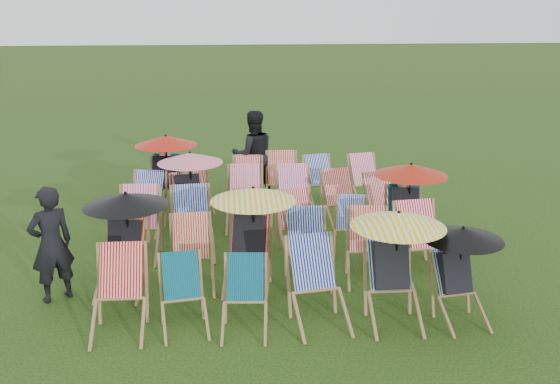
{
  "coord_description": "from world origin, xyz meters",
  "views": [
    {
      "loc": [
        -0.68,
        -8.98,
        3.76
      ],
      "look_at": [
        0.14,
        0.34,
        0.9
      ],
      "focal_mm": 40.0,
      "sensor_mm": 36.0,
      "label": 1
    }
  ],
  "objects": [
    {
      "name": "deckchair_19",
      "position": [
        -1.32,
        1.26,
        0.7
      ],
      "size": [
        1.11,
        1.21,
        1.32
      ],
      "rotation": [
        0.0,
        0.0,
        0.19
      ],
      "color": "olive",
      "rests_on": "ground"
    },
    {
      "name": "person_rear",
      "position": [
        -0.16,
        2.96,
        0.88
      ],
      "size": [
        0.94,
        0.78,
        1.75
      ],
      "primitive_type": "imported",
      "rotation": [
        0.0,
        0.0,
        3.28
      ],
      "color": "black",
      "rests_on": "ground"
    },
    {
      "name": "deckchair_12",
      "position": [
        -2.06,
        0.09,
        0.52
      ],
      "size": [
        0.71,
        0.97,
        1.03
      ],
      "rotation": [
        0.0,
        0.0,
        -0.03
      ],
      "color": "olive",
      "rests_on": "ground"
    },
    {
      "name": "deckchair_14",
      "position": [
        -0.35,
        0.09,
        0.41
      ],
      "size": [
        0.57,
        0.78,
        0.83
      ],
      "rotation": [
        0.0,
        0.0,
        0.03
      ],
      "color": "olive",
      "rests_on": "ground"
    },
    {
      "name": "deckchair_28",
      "position": [
        1.14,
        2.38,
        0.46
      ],
      "size": [
        0.75,
        0.93,
        0.91
      ],
      "rotation": [
        0.0,
        0.0,
        0.19
      ],
      "color": "olive",
      "rests_on": "ground"
    },
    {
      "name": "deckchair_10",
      "position": [
        1.26,
        -1.04,
        0.48
      ],
      "size": [
        0.75,
        0.96,
        0.96
      ],
      "rotation": [
        0.0,
        0.0,
        -0.13
      ],
      "color": "olive",
      "rests_on": "ground"
    },
    {
      "name": "deckchair_21",
      "position": [
        0.49,
        1.27,
        0.5
      ],
      "size": [
        0.67,
        0.94,
        1.01
      ],
      "rotation": [
        0.0,
        0.0,
        -0.01
      ],
      "color": "olive",
      "rests_on": "ground"
    },
    {
      "name": "deckchair_7",
      "position": [
        -1.19,
        -1.05,
        0.47
      ],
      "size": [
        0.67,
        0.9,
        0.94
      ],
      "rotation": [
        0.0,
        0.0,
        0.06
      ],
      "color": "olive",
      "rests_on": "ground"
    },
    {
      "name": "deckchair_16",
      "position": [
        1.21,
        -0.02,
        0.42
      ],
      "size": [
        0.68,
        0.85,
        0.83
      ],
      "rotation": [
        0.0,
        0.0,
        -0.18
      ],
      "color": "olive",
      "rests_on": "ground"
    },
    {
      "name": "deckchair_17",
      "position": [
        2.11,
        0.05,
        0.71
      ],
      "size": [
        1.14,
        1.21,
        1.35
      ],
      "rotation": [
        0.0,
        0.0,
        -0.15
      ],
      "color": "olive",
      "rests_on": "ground"
    },
    {
      "name": "person_left",
      "position": [
        -2.96,
        -1.29,
        0.78
      ],
      "size": [
        0.68,
        0.63,
        1.55
      ],
      "primitive_type": "imported",
      "rotation": [
        0.0,
        0.0,
        3.74
      ],
      "color": "black",
      "rests_on": "ground"
    },
    {
      "name": "deckchair_23",
      "position": [
        2.03,
        1.17,
        0.43
      ],
      "size": [
        0.69,
        0.87,
        0.86
      ],
      "rotation": [
        0.0,
        0.0,
        0.16
      ],
      "color": "olive",
      "rests_on": "ground"
    },
    {
      "name": "deckchair_29",
      "position": [
        2.01,
        2.3,
        0.47
      ],
      "size": [
        0.76,
        0.95,
        0.93
      ],
      "rotation": [
        0.0,
        0.0,
        0.17
      ],
      "color": "olive",
      "rests_on": "ground"
    },
    {
      "name": "deckchair_24",
      "position": [
        -1.86,
        2.43,
        0.73
      ],
      "size": [
        1.16,
        1.23,
        1.38
      ],
      "rotation": [
        0.0,
        0.0,
        -0.11
      ],
      "color": "olive",
      "rests_on": "ground"
    },
    {
      "name": "deckchair_3",
      "position": [
        0.38,
        -2.22,
        0.5
      ],
      "size": [
        0.79,
        1.01,
        1.0
      ],
      "rotation": [
        0.0,
        0.0,
        0.15
      ],
      "color": "olive",
      "rests_on": "ground"
    },
    {
      "name": "deckchair_26",
      "position": [
        -0.33,
        2.3,
        0.47
      ],
      "size": [
        0.75,
        0.95,
        0.94
      ],
      "rotation": [
        0.0,
        0.0,
        -0.15
      ],
      "color": "olive",
      "rests_on": "ground"
    },
    {
      "name": "deckchair_0",
      "position": [
        -1.98,
        -2.21,
        0.49
      ],
      "size": [
        0.65,
        0.9,
        0.97
      ],
      "rotation": [
        0.0,
        0.0,
        -0.01
      ],
      "color": "olive",
      "rests_on": "ground"
    },
    {
      "name": "ground",
      "position": [
        0.0,
        0.0,
        0.0
      ],
      "size": [
        100.0,
        100.0,
        0.0
      ],
      "primitive_type": "plane",
      "color": "black",
      "rests_on": "ground"
    },
    {
      "name": "deckchair_6",
      "position": [
        -2.08,
        -1.08,
        0.71
      ],
      "size": [
        1.13,
        1.2,
        1.34
      ],
      "rotation": [
        0.0,
        0.0,
        -0.14
      ],
      "color": "olive",
      "rests_on": "ground"
    },
    {
      "name": "deckchair_22",
      "position": [
        1.31,
        1.14,
        0.47
      ],
      "size": [
        0.77,
        0.97,
        0.94
      ],
      "rotation": [
        0.0,
        0.0,
        0.19
      ],
      "color": "olive",
      "rests_on": "ground"
    },
    {
      "name": "deckchair_20",
      "position": [
        -0.39,
        1.26,
        0.51
      ],
      "size": [
        0.74,
        0.98,
        1.02
      ],
      "rotation": [
        0.0,
        0.0,
        -0.07
      ],
      "color": "olive",
      "rests_on": "ground"
    },
    {
      "name": "deckchair_11",
      "position": [
        2.04,
        -1.07,
        0.51
      ],
      "size": [
        0.77,
        1.01,
        1.03
      ],
      "rotation": [
        0.0,
        0.0,
        0.1
      ],
      "color": "olive",
      "rests_on": "ground"
    },
    {
      "name": "deckchair_25",
      "position": [
        -1.24,
        2.26,
        0.42
      ],
      "size": [
        0.7,
        0.87,
        0.84
      ],
      "rotation": [
        0.0,
        0.0,
        0.2
      ],
      "color": "olive",
      "rests_on": "ground"
    },
    {
      "name": "deckchair_9",
      "position": [
        0.41,
        -1.03,
        0.49
      ],
      "size": [
        0.66,
        0.91,
        0.97
      ],
      "rotation": [
        0.0,
        0.0,
        -0.02
      ],
      "color": "olive",
      "rests_on": "ground"
    },
    {
      "name": "deckchair_15",
      "position": [
        0.4,
        0.04,
        0.46
      ],
      "size": [
        0.75,
        0.94,
        0.93
      ],
      "rotation": [
        0.0,
        0.0,
        0.17
      ],
      "color": "olive",
      "rests_on": "ground"
    },
    {
      "name": "deckchair_27",
      "position": [
        0.37,
        2.4,
        0.49
      ],
      "size": [
        0.7,
        0.94,
        0.99
      ],
      "rotation": [
        0.0,
        0.0,
        -0.05
      ],
      "color": "olive",
      "rests_on": "ground"
    },
    {
      "name": "deckchair_8",
      "position": [
        -0.4,
        -1.09,
        0.73
      ],
      "size": [
        1.16,
        1.23,
        1.38
      ],
      "rotation": [
        0.0,
        0.0,
        -0.17
      ],
      "color": "olive",
      "rests_on": "ground"
    },
    {
      "name": "deckchair_18",
      "position": [
        -2.09,
        1.23,
        0.48
      ],
      "size": [
        0.79,
        0.98,
        0.96
      ],
      "rotation": [
        0.0,
        0.0,
        -0.18
      ],
      "color": "olive",
      "rests_on": "ground"
    },
    {
      "name": "deckchair_4",
      "position": [
        1.3,
        -2.22,
        0.72
      ],
      "size": [
        1.14,
        1.19,
        1.36
      ],
      "rotation": [
        0.0,
        0.0,
        -0.01
      ],
      "color": "olive",
      "rests_on": "ground"
    },
    {
      "name": "deckchair_1",
      "position": [
        -1.23,
        -2.2,
        0.42
      ],
      "size": [
        0.67,
        0.85,
        0.84
      ],
      "rotation": [
        0.0,
        0.0,
        0.15
      ],
      "color": "olive",
      "rests_on": "ground"
    },
    {
      "name": "deckchair_2",
      "position": [
        -0.51,
        -2.32,
        0.42
      ],
      "size": [
        0.62,
        0.82,
        0.84
      ],
      "rotation": [
        0.0,
        0.0,
        -0.09
      ],
      "color": "olive",
      "rests_on": "ground"
    },
    {
      "name": "deckchair_13",
      "position": [
        -1.23,
        0.09,
        0.51
      ],
      "size": [
        0.75,
        0.98,
        1.01
      ],
      "rotation": [
        0.0,
        0.0,
        0.09
      ],
      "color": "olive",
      "rests_on": "ground"
    },
    {
      "name": "deckchair_5",
      "position": [
        2.11,
        -2.28,
        0.62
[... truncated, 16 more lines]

